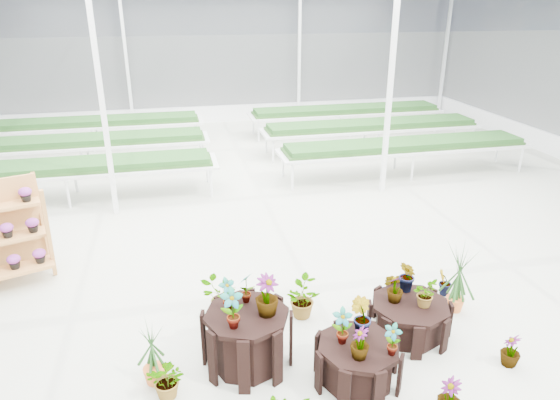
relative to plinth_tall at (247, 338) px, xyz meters
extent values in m
plane|color=gray|center=(1.04, 1.22, -0.36)|extent=(24.00, 24.00, 0.00)
cylinder|color=black|center=(0.00, 0.00, 0.00)|extent=(1.28, 1.28, 0.73)
cylinder|color=black|center=(1.20, -0.60, -0.10)|extent=(1.11, 1.11, 0.52)
cylinder|color=black|center=(2.20, 0.10, -0.12)|extent=(1.30, 1.30, 0.48)
imported|color=#1D441A|center=(-0.20, 0.13, 0.57)|extent=(0.26, 0.23, 0.42)
imported|color=#1D441A|center=(0.23, -0.07, 0.62)|extent=(0.38, 0.38, 0.51)
imported|color=#1D441A|center=(0.04, 0.25, 0.57)|extent=(0.25, 0.26, 0.41)
imported|color=#1D441A|center=(-0.19, -0.24, 0.61)|extent=(0.27, 0.18, 0.50)
imported|color=#1D441A|center=(1.02, -0.52, 0.38)|extent=(0.26, 0.20, 0.45)
imported|color=#1D441A|center=(1.49, -0.83, 0.35)|extent=(0.24, 0.24, 0.38)
imported|color=#1D441A|center=(1.28, -0.41, 0.39)|extent=(0.31, 0.33, 0.47)
imported|color=#1D441A|center=(1.12, -0.81, 0.35)|extent=(0.23, 0.23, 0.38)
imported|color=#1D441A|center=(2.00, 0.20, 0.31)|extent=(0.26, 0.26, 0.39)
imported|color=#1D441A|center=(2.34, 0.02, 0.29)|extent=(0.41, 0.42, 0.36)
imported|color=#1D441A|center=(2.26, 0.37, 0.36)|extent=(0.22, 0.27, 0.48)
imported|color=#1D441A|center=(-0.96, -0.37, -0.12)|extent=(0.54, 0.50, 0.48)
imported|color=#1D441A|center=(1.98, -1.30, -0.13)|extent=(0.27, 0.27, 0.46)
imported|color=#1D441A|center=(3.14, -0.75, -0.15)|extent=(0.34, 0.34, 0.43)
imported|color=#1D441A|center=(3.15, 0.85, -0.14)|extent=(0.29, 0.27, 0.44)
imported|color=#1D441A|center=(2.20, 0.71, -0.05)|extent=(0.44, 0.44, 0.62)
imported|color=#1D441A|center=(0.89, 0.82, -0.08)|extent=(0.55, 0.60, 0.56)
imported|color=#1D441A|center=(-0.19, 1.04, -0.07)|extent=(0.70, 0.68, 0.59)
camera|label=1|loc=(-0.71, -4.97, 3.84)|focal=32.00mm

